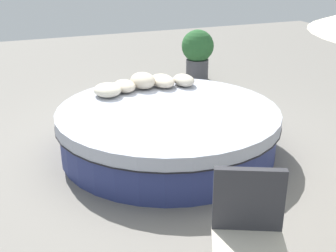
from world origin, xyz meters
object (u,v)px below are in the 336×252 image
Objects in this scene: throw_pillow_3 at (125,86)px; planter at (198,52)px; throw_pillow_1 at (163,81)px; patio_chair at (249,229)px; throw_pillow_2 at (143,81)px; round_bed at (168,130)px; throw_pillow_4 at (108,90)px; throw_pillow_0 at (184,80)px.

throw_pillow_3 is 0.43× the size of planter.
patio_chair reaches higher than throw_pillow_1.
throw_pillow_2 is (-0.02, -0.29, 0.03)m from throw_pillow_1.
patio_chair is at bearing -10.31° from throw_pillow_1.
round_bed is 1.00m from throw_pillow_1.
planter is at bearing 148.83° from round_bed.
patio_chair is 1.02× the size of planter.
throw_pillow_2 reaches higher than throw_pillow_4.
throw_pillow_4 is 0.44× the size of planter.
round_bed is 1.01m from throw_pillow_4.
patio_chair is (3.32, -0.92, -0.09)m from throw_pillow_0.
patio_chair reaches higher than throw_pillow_4.
throw_pillow_0 reaches higher than throw_pillow_3.
throw_pillow_3 is (-0.04, -0.86, -0.00)m from throw_pillow_0.
throw_pillow_2 is (-0.91, -0.02, 0.39)m from round_bed.
throw_pillow_3 is (0.03, -0.56, -0.01)m from throw_pillow_1.
throw_pillow_3 is at bearing -87.36° from throw_pillow_1.
throw_pillow_2 is at bearing -42.17° from planter.
throw_pillow_4 is (0.16, -0.55, -0.03)m from throw_pillow_2.
throw_pillow_3 is at bearing -160.92° from round_bed.
throw_pillow_1 is at bearing 99.30° from throw_pillow_4.
round_bed is 5.65× the size of throw_pillow_1.
throw_pillow_0 is 2.30m from planter.
planter is at bearing 150.22° from throw_pillow_0.
planter reaches higher than throw_pillow_4.
throw_pillow_4 is at bearing -67.61° from throw_pillow_3.
throw_pillow_4 reaches higher than round_bed.
throw_pillow_2 reaches higher than throw_pillow_1.
patio_chair is (3.26, 0.21, -0.10)m from throw_pillow_4.
throw_pillow_0 is 0.31m from throw_pillow_1.
planter is (-1.93, 1.44, -0.11)m from throw_pillow_1.
patio_chair is (3.39, -0.62, -0.10)m from throw_pillow_1.
throw_pillow_2 is 0.57m from throw_pillow_4.
throw_pillow_2 reaches higher than round_bed.
throw_pillow_3 is at bearing -80.13° from throw_pillow_2.
throw_pillow_4 is 3.26m from patio_chair.
throw_pillow_2 is 0.44× the size of patio_chair.
throw_pillow_1 is at bearing -75.39° from patio_chair.
throw_pillow_1 is 0.29m from throw_pillow_2.
throw_pillow_1 is (-0.89, 0.26, 0.36)m from round_bed.
round_bed is 2.86× the size of planter.
round_bed is 6.73× the size of throw_pillow_0.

